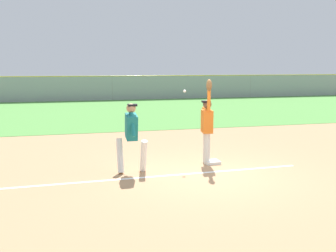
# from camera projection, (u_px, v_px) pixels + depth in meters

# --- Properties ---
(ground_plane) EXTENTS (70.28, 70.28, 0.00)m
(ground_plane) POSITION_uv_depth(u_px,v_px,m) (205.00, 173.00, 9.48)
(ground_plane) COLOR tan
(outfield_grass) EXTENTS (46.10, 14.59, 0.01)m
(outfield_grass) POSITION_uv_depth(u_px,v_px,m) (126.00, 111.00, 22.65)
(outfield_grass) COLOR #549342
(outfield_grass) RESTS_ON ground_plane
(chalk_foul_line) EXTENTS (12.00, 0.42, 0.01)m
(chalk_foul_line) POSITION_uv_depth(u_px,v_px,m) (58.00, 184.00, 8.61)
(chalk_foul_line) COLOR white
(chalk_foul_line) RESTS_ON ground_plane
(first_base) EXTENTS (0.39, 0.39, 0.08)m
(first_base) POSITION_uv_depth(u_px,v_px,m) (212.00, 162.00, 10.44)
(first_base) COLOR white
(first_base) RESTS_ON ground_plane
(fielder) EXTENTS (0.33, 0.90, 2.28)m
(fielder) POSITION_uv_depth(u_px,v_px,m) (207.00, 123.00, 10.28)
(fielder) COLOR silver
(fielder) RESTS_ON ground_plane
(runner) EXTENTS (0.71, 0.84, 1.72)m
(runner) POSITION_uv_depth(u_px,v_px,m) (131.00, 133.00, 9.41)
(runner) COLOR white
(runner) RESTS_ON ground_plane
(baseball) EXTENTS (0.07, 0.07, 0.07)m
(baseball) POSITION_uv_depth(u_px,v_px,m) (185.00, 91.00, 10.24)
(baseball) COLOR white
(outfield_fence) EXTENTS (46.18, 0.08, 1.87)m
(outfield_fence) POSITION_uv_depth(u_px,v_px,m) (112.00, 88.00, 29.48)
(outfield_fence) COLOR #93999E
(outfield_fence) RESTS_ON ground_plane
(parked_car_white) EXTENTS (4.43, 2.17, 1.25)m
(parked_car_white) POSITION_uv_depth(u_px,v_px,m) (17.00, 90.00, 31.77)
(parked_car_white) COLOR white
(parked_car_white) RESTS_ON ground_plane
(parked_car_green) EXTENTS (4.53, 2.38, 1.25)m
(parked_car_green) POSITION_uv_depth(u_px,v_px,m) (71.00, 89.00, 32.63)
(parked_car_green) COLOR #1E6B33
(parked_car_green) RESTS_ON ground_plane
(parked_car_silver) EXTENTS (4.54, 2.40, 1.25)m
(parked_car_silver) POSITION_uv_depth(u_px,v_px,m) (130.00, 88.00, 34.03)
(parked_car_silver) COLOR #B7B7BC
(parked_car_silver) RESTS_ON ground_plane
(parked_car_tan) EXTENTS (4.41, 2.14, 1.25)m
(parked_car_tan) POSITION_uv_depth(u_px,v_px,m) (180.00, 87.00, 35.53)
(parked_car_tan) COLOR tan
(parked_car_tan) RESTS_ON ground_plane
(parked_car_red) EXTENTS (4.58, 2.49, 1.25)m
(parked_car_red) POSITION_uv_depth(u_px,v_px,m) (230.00, 87.00, 35.94)
(parked_car_red) COLOR #B21E1E
(parked_car_red) RESTS_ON ground_plane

